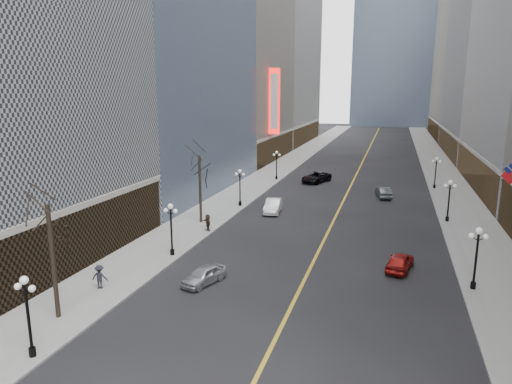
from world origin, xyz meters
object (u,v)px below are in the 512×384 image
Objects in this scene: car_nb_far at (316,177)px; car_sb_mid at (400,261)px; streetlamp_east_1 at (477,252)px; streetlamp_east_3 at (436,169)px; car_sb_far at (383,192)px; streetlamp_west_2 at (240,184)px; car_nb_near at (204,275)px; streetlamp_east_2 at (449,196)px; car_nb_mid at (273,206)px; streetlamp_west_0 at (27,308)px; streetlamp_west_3 at (277,162)px; streetlamp_west_1 at (171,224)px.

car_nb_far reaches higher than car_sb_mid.
streetlamp_east_3 is (0.00, 36.00, 0.00)m from streetlamp_east_1.
car_nb_far is 12.91m from car_sb_far.
streetlamp_west_2 reaches higher than car_sb_mid.
car_nb_far is at bearing -179.97° from streetlamp_east_3.
streetlamp_east_1 is 1.17× the size of car_nb_near.
streetlamp_east_2 is 23.60m from streetlamp_west_2.
streetlamp_east_2 is 19.21m from car_nb_mid.
streetlamp_west_2 is at bearing -88.79° from car_nb_far.
streetlamp_east_3 and streetlamp_west_0 have the same top height.
car_nb_mid is (-19.04, -19.37, -2.11)m from streetlamp_east_3.
streetlamp_west_3 is 6.71m from car_nb_far.
streetlamp_west_1 is 17.37m from car_nb_mid.
streetlamp_east_3 is at bearing 0.00° from streetlamp_west_3.
streetlamp_east_2 is at bearing 90.00° from streetlamp_east_1.
streetlamp_west_0 is 34.00m from streetlamp_west_2.
streetlamp_east_2 is at bearing 69.28° from car_nb_near.
streetlamp_west_1 is 0.94× the size of car_nb_mid.
streetlamp_west_3 is at bearing 90.00° from streetlamp_west_2.
streetlamp_east_3 is 1.10× the size of car_sb_mid.
car_sb_far is at bearing 59.40° from streetlamp_west_1.
streetlamp_east_2 reaches higher than car_nb_near.
streetlamp_west_3 is (0.00, 36.00, 0.00)m from streetlamp_west_1.
streetlamp_east_2 is 1.17× the size of car_nb_near.
streetlamp_east_3 is 57.10m from streetlamp_west_0.
car_sb_mid is (18.63, 18.49, -2.20)m from streetlamp_west_0.
streetlamp_west_1 reaches higher than car_sb_mid.
car_nb_near is 0.88× the size of car_sb_far.
car_nb_far is (-17.22, 17.99, -2.10)m from streetlamp_east_2.
streetlamp_east_2 and streetlamp_west_1 have the same top height.
streetlamp_east_1 is at bearing -56.75° from streetlamp_west_3.
streetlamp_east_3 reaches higher than car_nb_mid.
streetlamp_west_2 is 19.67m from car_sb_far.
streetlamp_east_3 and streetlamp_west_3 have the same top height.
streetlamp_west_2 is 0.94× the size of car_nb_mid.
streetlamp_west_3 is at bearing -36.57° from car_sb_far.
streetlamp_east_2 and streetlamp_west_0 have the same top height.
car_nb_mid is at bearing 109.95° from car_nb_near.
streetlamp_east_3 is at bearing 90.00° from streetlamp_east_1.
streetlamp_west_1 is (0.00, 16.00, 0.00)m from streetlamp_west_0.
car_nb_mid is 1.17× the size of car_sb_mid.
streetlamp_west_2 is 19.20m from car_nb_far.
car_nb_near is at bearing -166.71° from streetlamp_east_1.
car_nb_mid is at bearing 32.18° from car_sb_far.
car_nb_mid is at bearing -74.64° from car_nb_far.
car_sb_mid is at bearing -51.29° from car_nb_mid.
streetlamp_east_3 is 0.78× the size of car_nb_far.
streetlamp_east_2 is at bearing -2.05° from car_nb_mid.
streetlamp_west_3 reaches higher than car_sb_far.
car_sb_mid reaches higher than car_nb_near.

